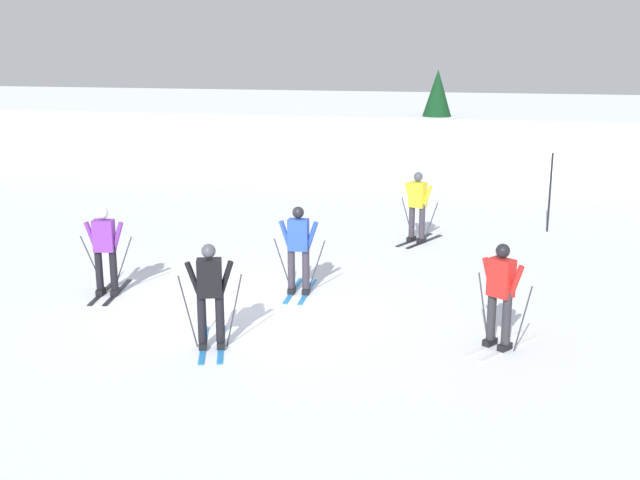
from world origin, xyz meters
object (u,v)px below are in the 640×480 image
object	(u,v)px
trail_marker_pole	(550,193)
skier_purple	(105,249)
skier_red	(501,293)
skier_blue	(299,248)
skier_yellow	(418,205)
conifer_far_right	(437,113)
skier_black	(210,293)

from	to	relation	value
trail_marker_pole	skier_purple	bearing A→B (deg)	-140.46
skier_red	skier_blue	bearing A→B (deg)	151.76
skier_yellow	conifer_far_right	world-z (taller)	conifer_far_right
skier_purple	conifer_far_right	world-z (taller)	conifer_far_right
conifer_far_right	skier_blue	bearing A→B (deg)	-95.61
skier_red	trail_marker_pole	xyz separation A→B (m)	(1.26, 8.21, 0.09)
skier_red	skier_blue	world-z (taller)	same
skier_yellow	skier_purple	bearing A→B (deg)	-135.81
skier_yellow	skier_blue	world-z (taller)	same
skier_yellow	trail_marker_pole	distance (m)	3.62
skier_yellow	skier_red	bearing A→B (deg)	-73.62
skier_black	conifer_far_right	distance (m)	18.36
skier_black	skier_yellow	world-z (taller)	same
skier_yellow	skier_purple	xyz separation A→B (m)	(-5.39, -5.24, 0.00)
skier_red	skier_blue	distance (m)	4.22
skier_blue	trail_marker_pole	bearing A→B (deg)	51.27
skier_blue	trail_marker_pole	xyz separation A→B (m)	(4.98, 6.21, 0.09)
skier_black	skier_yellow	size ratio (longest dim) A/B	1.00
skier_black	conifer_far_right	xyz separation A→B (m)	(2.19, 18.19, 1.20)
skier_yellow	skier_red	distance (m)	6.67
skier_purple	skier_red	bearing A→B (deg)	-9.11
skier_black	skier_yellow	distance (m)	7.78
skier_black	skier_red	distance (m)	4.52
conifer_far_right	skier_yellow	bearing A→B (deg)	-88.20
trail_marker_pole	conifer_far_right	distance (m)	9.74
skier_red	trail_marker_pole	distance (m)	8.30
skier_black	conifer_far_right	world-z (taller)	conifer_far_right
skier_red	conifer_far_right	xyz separation A→B (m)	(-2.22, 17.23, 1.20)
skier_yellow	skier_black	bearing A→B (deg)	-109.01
skier_black	skier_purple	distance (m)	3.55
skier_black	trail_marker_pole	world-z (taller)	trail_marker_pole
skier_black	skier_blue	size ratio (longest dim) A/B	1.00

